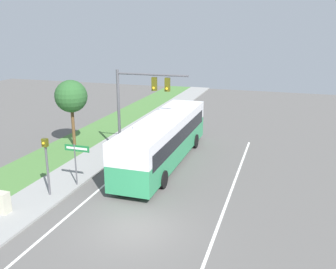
{
  "coord_description": "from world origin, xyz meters",
  "views": [
    {
      "loc": [
        6.12,
        -14.09,
        9.01
      ],
      "look_at": [
        -1.47,
        9.55,
        1.73
      ],
      "focal_mm": 40.0,
      "sensor_mm": 36.0,
      "label": 1
    }
  ],
  "objects_px": {
    "signal_gantry": "(139,97)",
    "utility_cabinet": "(2,203)",
    "street_sign": "(76,157)",
    "bus": "(164,137)",
    "pedestrian_signal": "(46,158)"
  },
  "relations": [
    {
      "from": "signal_gantry",
      "to": "street_sign",
      "type": "distance_m",
      "value": 6.64
    },
    {
      "from": "signal_gantry",
      "to": "pedestrian_signal",
      "type": "distance_m",
      "value": 8.22
    },
    {
      "from": "street_sign",
      "to": "signal_gantry",
      "type": "bearing_deg",
      "value": 76.54
    },
    {
      "from": "signal_gantry",
      "to": "pedestrian_signal",
      "type": "relative_size",
      "value": 1.84
    },
    {
      "from": "signal_gantry",
      "to": "street_sign",
      "type": "xyz_separation_m",
      "value": [
        -1.43,
        -6.0,
        -2.47
      ]
    },
    {
      "from": "signal_gantry",
      "to": "utility_cabinet",
      "type": "xyz_separation_m",
      "value": [
        -3.22,
        -10.1,
        -3.65
      ]
    },
    {
      "from": "bus",
      "to": "utility_cabinet",
      "type": "relative_size",
      "value": 11.67
    },
    {
      "from": "utility_cabinet",
      "to": "pedestrian_signal",
      "type": "bearing_deg",
      "value": 67.87
    },
    {
      "from": "pedestrian_signal",
      "to": "utility_cabinet",
      "type": "relative_size",
      "value": 3.1
    },
    {
      "from": "pedestrian_signal",
      "to": "street_sign",
      "type": "bearing_deg",
      "value": 64.49
    },
    {
      "from": "street_sign",
      "to": "bus",
      "type": "bearing_deg",
      "value": 55.7
    },
    {
      "from": "signal_gantry",
      "to": "utility_cabinet",
      "type": "height_order",
      "value": "signal_gantry"
    },
    {
      "from": "street_sign",
      "to": "utility_cabinet",
      "type": "bearing_deg",
      "value": -113.5
    },
    {
      "from": "pedestrian_signal",
      "to": "utility_cabinet",
      "type": "distance_m",
      "value": 3.1
    },
    {
      "from": "bus",
      "to": "signal_gantry",
      "type": "distance_m",
      "value": 3.34
    }
  ]
}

